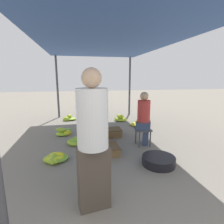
# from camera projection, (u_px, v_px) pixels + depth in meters

# --- Properties ---
(canopy_post_back_left) EXTENTS (0.08, 0.08, 2.49)m
(canopy_post_back_left) POSITION_uv_depth(u_px,v_px,m) (57.00, 87.00, 7.06)
(canopy_post_back_left) COLOR #4C4C51
(canopy_post_back_left) RESTS_ON ground
(canopy_post_back_right) EXTENTS (0.08, 0.08, 2.49)m
(canopy_post_back_right) POSITION_uv_depth(u_px,v_px,m) (130.00, 86.00, 7.65)
(canopy_post_back_right) COLOR #4C4C51
(canopy_post_back_right) RESTS_ON ground
(canopy_tarp) EXTENTS (3.45, 6.15, 0.04)m
(canopy_tarp) POSITION_uv_depth(u_px,v_px,m) (106.00, 42.00, 4.34)
(canopy_tarp) COLOR #33569E
(canopy_tarp) RESTS_ON canopy_post_front_left
(vendor_foreground) EXTENTS (0.43, 0.43, 1.76)m
(vendor_foreground) POSITION_uv_depth(u_px,v_px,m) (93.00, 140.00, 2.10)
(vendor_foreground) COLOR #4C4238
(vendor_foreground) RESTS_ON ground
(stool) EXTENTS (0.34, 0.34, 0.41)m
(stool) POSITION_uv_depth(u_px,v_px,m) (143.00, 132.00, 4.27)
(stool) COLOR #4C4C4C
(stool) RESTS_ON ground
(vendor_seated) EXTENTS (0.45, 0.45, 1.31)m
(vendor_seated) POSITION_uv_depth(u_px,v_px,m) (144.00, 118.00, 4.21)
(vendor_seated) COLOR #384766
(vendor_seated) RESTS_ON ground
(basin_black) EXTENTS (0.63, 0.63, 0.17)m
(basin_black) POSITION_uv_depth(u_px,v_px,m) (159.00, 161.00, 3.34)
(basin_black) COLOR black
(basin_black) RESTS_ON ground
(banana_pile_left_0) EXTENTS (0.50, 0.39, 0.23)m
(banana_pile_left_0) POSITION_uv_depth(u_px,v_px,m) (64.00, 132.00, 5.05)
(banana_pile_left_0) COLOR #73B237
(banana_pile_left_0) RESTS_ON ground
(banana_pile_left_1) EXTENTS (0.50, 0.51, 0.17)m
(banana_pile_left_1) POSITION_uv_depth(u_px,v_px,m) (55.00, 159.00, 3.45)
(banana_pile_left_1) COLOR #BED02A
(banana_pile_left_1) RESTS_ON ground
(banana_pile_left_2) EXTENTS (0.53, 0.45, 0.23)m
(banana_pile_left_2) POSITION_uv_depth(u_px,v_px,m) (69.00, 118.00, 6.79)
(banana_pile_left_2) COLOR #C0D12A
(banana_pile_left_2) RESTS_ON ground
(banana_pile_left_3) EXTENTS (0.47, 0.55, 0.16)m
(banana_pile_left_3) POSITION_uv_depth(u_px,v_px,m) (77.00, 141.00, 4.42)
(banana_pile_left_3) COLOR yellow
(banana_pile_left_3) RESTS_ON ground
(banana_pile_right_0) EXTENTS (0.49, 0.44, 0.24)m
(banana_pile_right_0) POSITION_uv_depth(u_px,v_px,m) (120.00, 119.00, 6.72)
(banana_pile_right_0) COLOR #A8C72E
(banana_pile_right_0) RESTS_ON ground
(banana_pile_right_1) EXTENTS (0.61, 0.60, 0.20)m
(banana_pile_right_1) POSITION_uv_depth(u_px,v_px,m) (139.00, 123.00, 6.08)
(banana_pile_right_1) COLOR #B8CE2B
(banana_pile_right_1) RESTS_ON ground
(crate_near) EXTENTS (0.43, 0.43, 0.23)m
(crate_near) POSITION_uv_depth(u_px,v_px,m) (99.00, 138.00, 4.47)
(crate_near) COLOR olive
(crate_near) RESTS_ON ground
(crate_mid) EXTENTS (0.51, 0.51, 0.19)m
(crate_mid) POSITION_uv_depth(u_px,v_px,m) (107.00, 150.00, 3.81)
(crate_mid) COLOR brown
(crate_mid) RESTS_ON ground
(crate_far) EXTENTS (0.44, 0.44, 0.22)m
(crate_far) POSITION_uv_depth(u_px,v_px,m) (113.00, 132.00, 4.96)
(crate_far) COLOR brown
(crate_far) RESTS_ON ground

